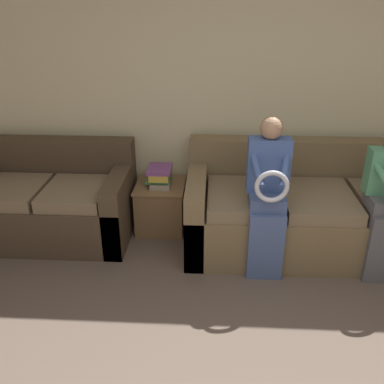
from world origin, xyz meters
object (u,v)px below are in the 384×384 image
object	(u,v)px
couch_side	(52,203)
side_shelf	(161,205)
child_left_seated	(268,193)
book_stack	(160,176)
couch_main	(312,212)

from	to	relation	value
couch_side	side_shelf	size ratio (longest dim) A/B	2.93
child_left_seated	book_stack	xyz separation A→B (m)	(-0.91, 0.63, -0.15)
couch_side	side_shelf	xyz separation A→B (m)	(0.99, 0.17, -0.08)
couch_side	side_shelf	distance (m)	1.01
couch_side	child_left_seated	bearing A→B (deg)	-13.86
couch_side	child_left_seated	xyz separation A→B (m)	(1.90, -0.47, 0.38)
couch_side	book_stack	bearing A→B (deg)	9.24
side_shelf	book_stack	world-z (taller)	book_stack
couch_side	book_stack	distance (m)	1.03
child_left_seated	couch_main	bearing A→B (deg)	41.52
child_left_seated	side_shelf	xyz separation A→B (m)	(-0.91, 0.64, -0.45)
child_left_seated	book_stack	world-z (taller)	child_left_seated
couch_main	couch_side	bearing A→B (deg)	178.42
side_shelf	child_left_seated	bearing A→B (deg)	-34.81
couch_side	child_left_seated	distance (m)	2.00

